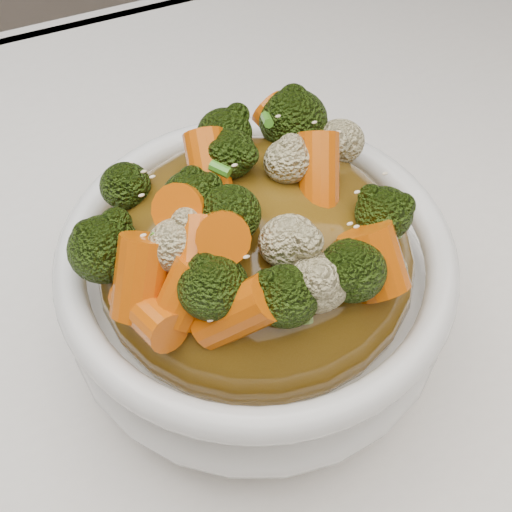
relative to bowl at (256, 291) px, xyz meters
name	(u,v)px	position (x,y,z in m)	size (l,w,h in m)	color
tablecloth	(261,375)	(-0.01, -0.02, -0.06)	(1.20, 0.80, 0.04)	white
bowl	(256,291)	(0.00, 0.00, 0.00)	(0.22, 0.22, 0.09)	white
sauce_base	(256,259)	(0.00, 0.00, 0.03)	(0.17, 0.17, 0.10)	#5D4010
carrots	(256,178)	(0.00, 0.00, 0.09)	(0.17, 0.17, 0.05)	#D45806
broccoli	(256,180)	(0.00, 0.00, 0.09)	(0.17, 0.17, 0.04)	black
cauliflower	(256,183)	(0.00, 0.00, 0.09)	(0.17, 0.17, 0.04)	beige
scallions	(256,177)	(0.00, 0.00, 0.09)	(0.13, 0.13, 0.02)	#418D20
sesame_seeds	(256,177)	(0.00, 0.00, 0.09)	(0.16, 0.16, 0.01)	beige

